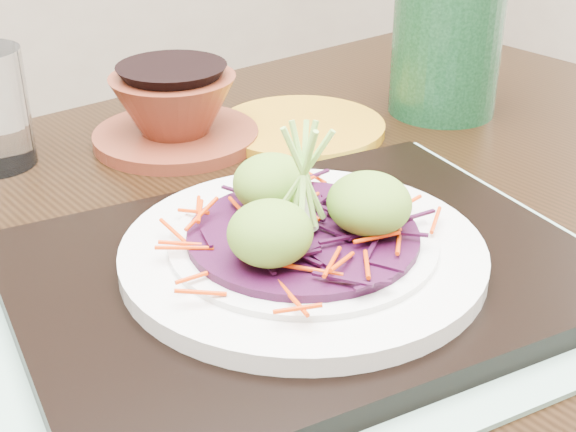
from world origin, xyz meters
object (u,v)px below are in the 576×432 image
white_plate (303,251)px  yellow_plate (301,127)px  serving_tray (303,272)px  green_jar (446,51)px  dining_table (273,393)px  terracotta_bowl_set (175,113)px

white_plate → yellow_plate: (0.17, 0.26, -0.03)m
serving_tray → yellow_plate: 0.31m
white_plate → green_jar: bearing=34.0°
dining_table → white_plate: white_plate is taller
dining_table → white_plate: size_ratio=5.38×
dining_table → green_jar: bearing=23.3°
serving_tray → terracotta_bowl_set: size_ratio=1.96×
yellow_plate → terracotta_bowl_set: bearing=160.3°
dining_table → green_jar: size_ratio=10.12×
yellow_plate → green_jar: (0.17, -0.03, 0.06)m
terracotta_bowl_set → yellow_plate: size_ratio=1.15×
terracotta_bowl_set → green_jar: green_jar is taller
terracotta_bowl_set → green_jar: bearing=-14.3°
terracotta_bowl_set → serving_tray: bearing=-97.6°
dining_table → terracotta_bowl_set: (0.05, 0.28, 0.14)m
terracotta_bowl_set → yellow_plate: bearing=-19.7°
dining_table → serving_tray: serving_tray is taller
serving_tray → white_plate: (0.00, 0.00, 0.02)m
dining_table → yellow_plate: yellow_plate is taller
yellow_plate → green_jar: bearing=-10.1°
green_jar → white_plate: bearing=-146.0°
dining_table → terracotta_bowl_set: 0.32m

